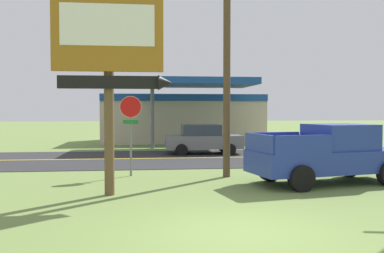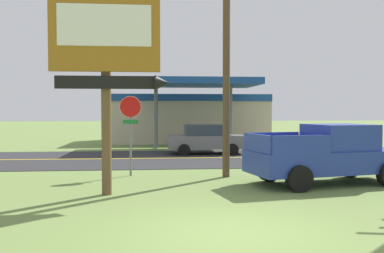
% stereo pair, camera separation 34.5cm
% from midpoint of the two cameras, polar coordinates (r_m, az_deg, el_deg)
% --- Properties ---
extents(ground_plane, '(180.00, 180.00, 0.00)m').
position_cam_midpoint_polar(ground_plane, '(8.57, 6.23, -14.19)').
color(ground_plane, olive).
extents(road_asphalt, '(140.00, 8.00, 0.02)m').
position_cam_midpoint_polar(road_asphalt, '(21.26, -0.77, -4.32)').
color(road_asphalt, '#2B2B2D').
rests_on(road_asphalt, ground).
extents(road_centre_line, '(126.00, 0.20, 0.01)m').
position_cam_midpoint_polar(road_centre_line, '(21.26, -0.77, -4.28)').
color(road_centre_line, gold).
rests_on(road_centre_line, road_asphalt).
extents(motel_sign, '(3.32, 0.54, 5.86)m').
position_cam_midpoint_polar(motel_sign, '(12.15, -10.55, 9.54)').
color(motel_sign, brown).
rests_on(motel_sign, ground).
extents(stop_sign, '(0.80, 0.08, 2.95)m').
position_cam_midpoint_polar(stop_sign, '(15.61, -7.72, 0.73)').
color(stop_sign, slate).
rests_on(stop_sign, ground).
extents(utility_pole, '(1.91, 0.26, 9.55)m').
position_cam_midpoint_polar(utility_pole, '(15.49, 5.35, 12.09)').
color(utility_pole, brown).
rests_on(utility_pole, ground).
extents(gas_station, '(12.00, 11.50, 4.40)m').
position_cam_midpoint_polar(gas_station, '(32.54, -0.44, 1.35)').
color(gas_station, beige).
rests_on(gas_station, ground).
extents(pickup_blue_parked_on_lawn, '(5.48, 2.98, 1.96)m').
position_cam_midpoint_polar(pickup_blue_parked_on_lawn, '(14.60, 18.72, -3.64)').
color(pickup_blue_parked_on_lawn, '#233893').
rests_on(pickup_blue_parked_on_lawn, ground).
extents(car_red_near_lane, '(4.20, 2.00, 1.64)m').
position_cam_midpoint_polar(car_red_near_lane, '(25.23, 18.42, -1.54)').
color(car_red_near_lane, red).
rests_on(car_red_near_lane, ground).
extents(car_grey_mid_lane, '(4.20, 2.00, 1.64)m').
position_cam_midpoint_polar(car_grey_mid_lane, '(23.31, 2.29, -1.72)').
color(car_grey_mid_lane, slate).
rests_on(car_grey_mid_lane, ground).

